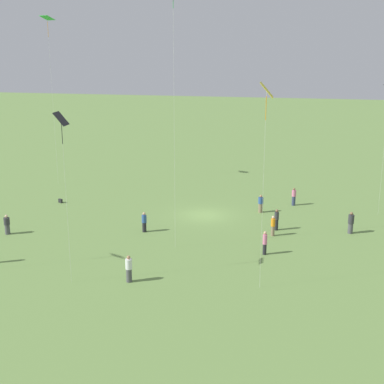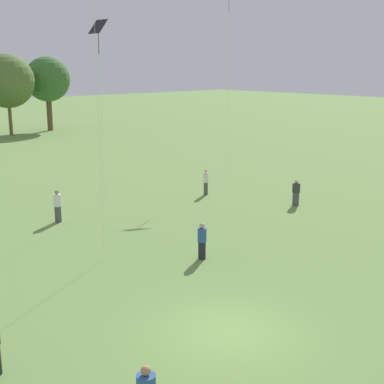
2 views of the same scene
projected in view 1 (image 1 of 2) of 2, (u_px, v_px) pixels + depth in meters
ground_plane at (205, 215)px, 48.19m from camera, size 240.00×240.00×0.00m
person_0 at (144, 222)px, 43.63m from camera, size 0.55×0.55×1.67m
person_1 at (273, 226)px, 42.72m from camera, size 0.45×0.45×1.67m
person_2 at (7, 225)px, 43.12m from camera, size 0.67×0.67×1.63m
person_3 at (261, 204)px, 48.83m from camera, size 0.61×0.61×1.66m
person_4 at (129, 269)px, 34.25m from camera, size 0.44×0.44×1.80m
person_5 at (351, 223)px, 43.27m from camera, size 0.57×0.57×1.80m
person_6 at (294, 197)px, 51.03m from camera, size 0.52×0.52×1.72m
person_7 at (277, 220)px, 44.05m from camera, size 0.51×0.51×1.79m
person_9 at (265, 243)px, 38.81m from camera, size 0.41×0.41×1.78m
kite_1 at (48, 24)px, 54.86m from camera, size 1.53×1.49×17.79m
kite_4 at (266, 96)px, 30.59m from camera, size 0.82×1.18×12.72m
kite_5 at (61, 124)px, 31.75m from camera, size 0.76×1.07×10.93m
kite_6 at (173, 15)px, 36.13m from camera, size 0.77×0.58×18.42m
picnic_bag_0 at (60, 201)px, 52.03m from camera, size 0.47×0.36×0.38m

